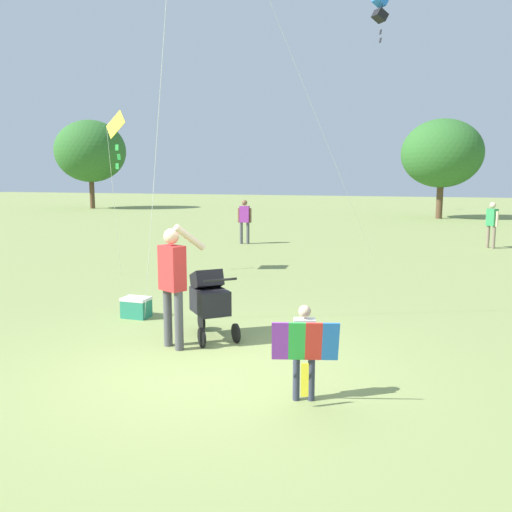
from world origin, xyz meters
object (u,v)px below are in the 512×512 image
(person_couple_left, at_px, (245,218))
(person_adult_flyer, at_px, (173,277))
(stroller, at_px, (209,298))
(cooler_box, at_px, (136,307))
(child_with_butterfly_kite, at_px, (304,345))
(person_red_shirt, at_px, (492,221))
(kite_orange_delta, at_px, (380,9))
(kite_blue_high, at_px, (116,131))

(person_couple_left, bearing_deg, person_adult_flyer, -74.84)
(stroller, bearing_deg, cooler_box, 158.79)
(child_with_butterfly_kite, height_order, person_couple_left, person_couple_left)
(person_red_shirt, height_order, cooler_box, person_red_shirt)
(child_with_butterfly_kite, height_order, cooler_box, child_with_butterfly_kite)
(person_adult_flyer, distance_m, stroller, 0.79)
(stroller, bearing_deg, person_red_shirt, 68.33)
(kite_orange_delta, distance_m, person_couple_left, 7.87)
(stroller, xyz_separation_m, kite_orange_delta, (1.31, 9.21, 6.48))
(kite_orange_delta, bearing_deg, person_adult_flyer, -99.14)
(person_adult_flyer, xyz_separation_m, cooler_box, (-1.37, 1.26, -0.84))
(stroller, xyz_separation_m, kite_blue_high, (-4.12, 4.01, 2.85))
(stroller, height_order, kite_blue_high, kite_blue_high)
(child_with_butterfly_kite, xyz_separation_m, kite_orange_delta, (-0.58, 11.02, 6.45))
(kite_blue_high, height_order, cooler_box, kite_blue_high)
(kite_orange_delta, xyz_separation_m, cooler_box, (-2.96, -8.57, -6.91))
(child_with_butterfly_kite, xyz_separation_m, stroller, (-1.89, 1.81, -0.03))
(person_adult_flyer, xyz_separation_m, kite_orange_delta, (1.58, 9.83, 6.07))
(kite_blue_high, bearing_deg, kite_orange_delta, 43.76)
(person_adult_flyer, xyz_separation_m, kite_blue_high, (-3.85, 4.63, 2.44))
(child_with_butterfly_kite, xyz_separation_m, person_couple_left, (-5.23, 12.52, 0.29))
(person_red_shirt, height_order, person_couple_left, person_couple_left)
(person_adult_flyer, relative_size, person_couple_left, 1.13)
(child_with_butterfly_kite, relative_size, kite_blue_high, 0.27)
(person_adult_flyer, bearing_deg, person_red_shirt, 68.23)
(person_red_shirt, distance_m, cooler_box, 13.33)
(kite_orange_delta, bearing_deg, person_red_shirt, 40.48)
(person_adult_flyer, height_order, person_couple_left, person_adult_flyer)
(person_adult_flyer, height_order, kite_blue_high, kite_blue_high)
(stroller, relative_size, kite_orange_delta, 0.14)
(kite_blue_high, height_order, person_couple_left, kite_blue_high)
(child_with_butterfly_kite, relative_size, kite_orange_delta, 0.14)
(person_red_shirt, bearing_deg, stroller, -111.67)
(person_couple_left, bearing_deg, stroller, -72.66)
(person_red_shirt, xyz_separation_m, person_couple_left, (-8.21, -1.53, 0.02))
(person_couple_left, bearing_deg, kite_blue_high, -96.64)
(kite_blue_high, xyz_separation_m, person_couple_left, (0.78, 6.70, -2.53))
(child_with_butterfly_kite, distance_m, kite_orange_delta, 12.78)
(stroller, distance_m, cooler_box, 1.82)
(person_red_shirt, distance_m, person_couple_left, 8.35)
(person_couple_left, bearing_deg, kite_orange_delta, -17.90)
(kite_blue_high, xyz_separation_m, cooler_box, (2.48, -3.37, -3.28))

